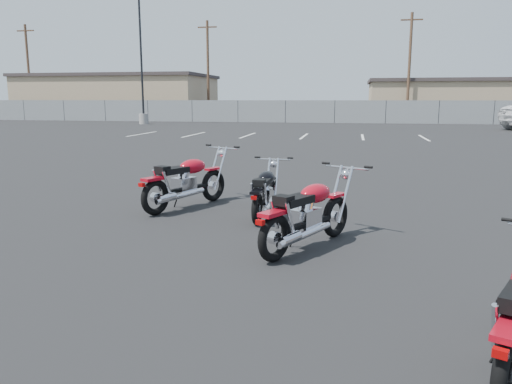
# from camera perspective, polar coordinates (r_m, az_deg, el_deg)

# --- Properties ---
(ground) EXTENTS (120.00, 120.00, 0.00)m
(ground) POSITION_cam_1_polar(r_m,az_deg,el_deg) (6.59, -2.72, -6.45)
(ground) COLOR black
(ground) RESTS_ON ground
(motorcycle_front_red) EXTENTS (1.32, 2.08, 1.05)m
(motorcycle_front_red) POSITION_cam_1_polar(r_m,az_deg,el_deg) (8.98, -8.00, 1.20)
(motorcycle_front_red) COLOR black
(motorcycle_front_red) RESTS_ON ground
(motorcycle_second_black) EXTENTS (0.71, 1.83, 0.90)m
(motorcycle_second_black) POSITION_cam_1_polar(r_m,az_deg,el_deg) (8.29, 1.05, 0.02)
(motorcycle_second_black) COLOR black
(motorcycle_second_black) RESTS_ON ground
(motorcycle_third_red) EXTENTS (1.35, 1.99, 1.02)m
(motorcycle_third_red) POSITION_cam_1_polar(r_m,az_deg,el_deg) (6.50, 5.95, -2.51)
(motorcycle_third_red) COLOR black
(motorcycle_third_red) RESTS_ON ground
(light_pole_west) EXTENTS (0.80, 0.70, 9.44)m
(light_pole_west) POSITION_cam_1_polar(r_m,az_deg,el_deg) (39.77, -12.83, 11.04)
(light_pole_west) COLOR gray
(light_pole_west) RESTS_ON ground
(chainlink_fence) EXTENTS (80.06, 0.06, 1.80)m
(chainlink_fence) POSITION_cam_1_polar(r_m,az_deg,el_deg) (41.16, 8.98, 9.06)
(chainlink_fence) COLOR slate
(chainlink_fence) RESTS_ON ground
(tan_building_west) EXTENTS (18.40, 10.40, 4.30)m
(tan_building_west) POSITION_cam_1_polar(r_m,az_deg,el_deg) (53.55, -15.33, 10.50)
(tan_building_west) COLOR tan
(tan_building_west) RESTS_ON ground
(tan_building_east) EXTENTS (14.40, 9.40, 3.70)m
(tan_building_east) POSITION_cam_1_polar(r_m,az_deg,el_deg) (50.83, 20.91, 9.86)
(tan_building_east) COLOR tan
(tan_building_east) RESTS_ON ground
(utility_pole_a) EXTENTS (1.80, 0.24, 9.00)m
(utility_pole_a) POSITION_cam_1_polar(r_m,az_deg,el_deg) (55.10, -24.56, 12.56)
(utility_pole_a) COLOR #4A3122
(utility_pole_a) RESTS_ON ground
(utility_pole_b) EXTENTS (1.80, 0.24, 9.00)m
(utility_pole_b) POSITION_cam_1_polar(r_m,az_deg,el_deg) (48.13, -5.51, 13.86)
(utility_pole_b) COLOR #4A3122
(utility_pole_b) RESTS_ON ground
(utility_pole_c) EXTENTS (1.80, 0.24, 9.00)m
(utility_pole_c) POSITION_cam_1_polar(r_m,az_deg,el_deg) (45.42, 17.12, 13.64)
(utility_pole_c) COLOR #4A3122
(utility_pole_c) RESTS_ON ground
(parking_line_stripes) EXTENTS (15.12, 4.00, 0.01)m
(parking_line_stripes) POSITION_cam_1_polar(r_m,az_deg,el_deg) (26.49, 2.26, 6.44)
(parking_line_stripes) COLOR silver
(parking_line_stripes) RESTS_ON ground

